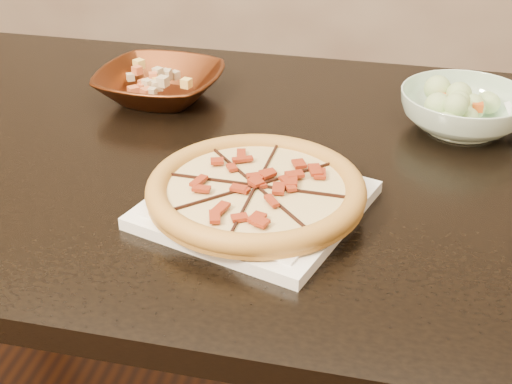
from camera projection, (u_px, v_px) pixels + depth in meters
dining_table at (237, 199)px, 1.24m from camera, size 1.50×0.99×0.75m
plate at (256, 204)px, 1.02m from camera, size 0.35×0.35×0.02m
pizza at (256, 190)px, 1.01m from camera, size 0.31×0.31×0.03m
bronze_bowl at (160, 85)px, 1.36m from camera, size 0.25×0.25×0.06m
mixed_dish at (158, 63)px, 1.34m from camera, size 0.10×0.12×0.03m
salad_bowl at (463, 111)px, 1.24m from camera, size 0.27×0.27×0.07m
salad at (468, 83)px, 1.21m from camera, size 0.12×0.10×0.04m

